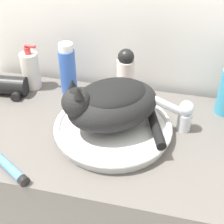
% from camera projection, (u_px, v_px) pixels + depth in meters
% --- Properties ---
extents(vanity_counter, '(1.18, 0.54, 0.86)m').
position_uv_depth(vanity_counter, '(120.00, 217.00, 1.23)').
color(vanity_counter, '#56514C').
rests_on(vanity_counter, ground_plane).
extents(sink_basin, '(0.36, 0.36, 0.04)m').
position_uv_depth(sink_basin, '(113.00, 128.00, 0.96)').
color(sink_basin, silver).
rests_on(sink_basin, vanity_counter).
extents(cat, '(0.34, 0.32, 0.17)m').
position_uv_depth(cat, '(111.00, 103.00, 0.90)').
color(cat, black).
rests_on(cat, sink_basin).
extents(faucet, '(0.13, 0.07, 0.13)m').
position_uv_depth(faucet, '(181.00, 113.00, 0.95)').
color(faucet, silver).
rests_on(faucet, vanity_counter).
extents(soap_pump_bottle, '(0.07, 0.07, 0.17)m').
position_uv_depth(soap_pump_bottle, '(31.00, 70.00, 1.15)').
color(soap_pump_bottle, silver).
rests_on(soap_pump_bottle, vanity_counter).
extents(lotion_bottle_white, '(0.06, 0.06, 0.19)m').
position_uv_depth(lotion_bottle_white, '(125.00, 75.00, 1.07)').
color(lotion_bottle_white, silver).
rests_on(lotion_bottle_white, vanity_counter).
extents(shampoo_bottle_tall, '(0.06, 0.06, 0.19)m').
position_uv_depth(shampoo_bottle_tall, '(68.00, 69.00, 1.11)').
color(shampoo_bottle_tall, '#335BB7').
rests_on(shampoo_bottle_tall, vanity_counter).
extents(cream_tube, '(0.14, 0.10, 0.03)m').
position_uv_depth(cream_tube, '(10.00, 168.00, 0.83)').
color(cream_tube, '#4C7FB2').
rests_on(cream_tube, vanity_counter).
extents(hair_dryer, '(0.20, 0.11, 0.07)m').
position_uv_depth(hair_dryer, '(4.00, 85.00, 1.14)').
color(hair_dryer, black).
rests_on(hair_dryer, vanity_counter).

